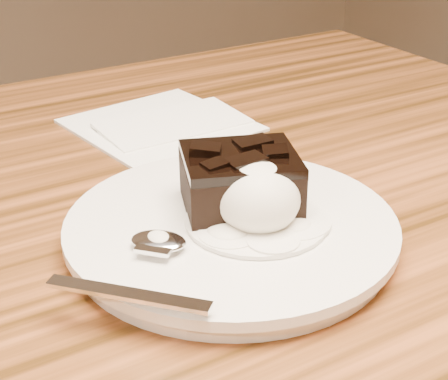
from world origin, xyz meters
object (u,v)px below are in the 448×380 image
plate (231,232)px  spoon (159,244)px  ice_cream_scoop (257,197)px  brownie (240,185)px  napkin (160,124)px

plate → spoon: spoon is taller
plate → ice_cream_scoop: ice_cream_scoop is taller
brownie → spoon: bearing=-165.0°
brownie → spoon: size_ratio=0.53×
plate → napkin: plate is taller
brownie → ice_cream_scoop: (-0.00, -0.03, 0.00)m
brownie → napkin: size_ratio=0.51×
ice_cream_scoop → napkin: 0.26m
brownie → spoon: 0.08m
plate → ice_cream_scoop: size_ratio=3.75×
plate → spoon: size_ratio=1.57×
plate → ice_cream_scoop: (0.01, -0.01, 0.03)m
plate → brownie: 0.03m
plate → napkin: (0.06, 0.24, -0.01)m
plate → napkin: 0.25m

